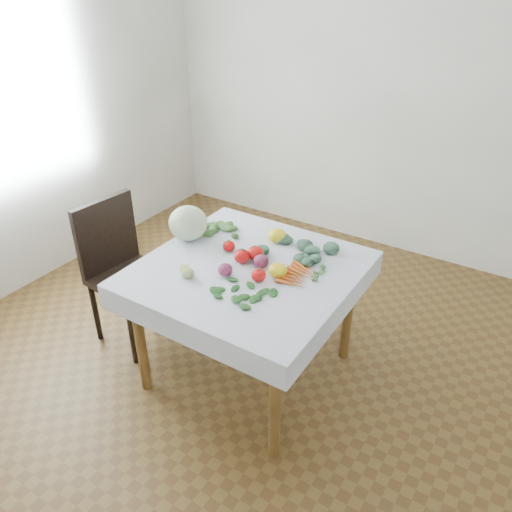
{
  "coord_description": "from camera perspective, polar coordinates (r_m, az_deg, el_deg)",
  "views": [
    {
      "loc": [
        1.27,
        -1.92,
        2.19
      ],
      "look_at": [
        0.03,
        0.03,
        0.82
      ],
      "focal_mm": 35.0,
      "sensor_mm": 36.0,
      "label": 1
    }
  ],
  "objects": [
    {
      "name": "tablecloth",
      "position": [
        2.72,
        -0.92,
        -1.36
      ],
      "size": [
        1.12,
        1.12,
        0.01
      ],
      "primitive_type": "cube",
      "color": "white",
      "rests_on": "table"
    },
    {
      "name": "tomato_a",
      "position": [
        2.77,
        -0.08,
        0.34
      ],
      "size": [
        0.1,
        0.1,
        0.08
      ],
      "primitive_type": "ellipsoid",
      "rotation": [
        0.0,
        0.0,
        -0.06
      ],
      "color": "red",
      "rests_on": "tablecloth"
    },
    {
      "name": "chair",
      "position": [
        3.28,
        -15.21,
        -0.76
      ],
      "size": [
        0.47,
        0.47,
        0.95
      ],
      "color": "black",
      "rests_on": "ground"
    },
    {
      "name": "heirloom_back",
      "position": [
        2.96,
        2.45,
        2.37
      ],
      "size": [
        0.13,
        0.13,
        0.08
      ],
      "primitive_type": "ellipsoid",
      "rotation": [
        0.0,
        0.0,
        0.17
      ],
      "color": "yellow",
      "rests_on": "tablecloth"
    },
    {
      "name": "table",
      "position": [
        2.77,
        -0.91,
        -3.1
      ],
      "size": [
        1.0,
        1.0,
        0.75
      ],
      "color": "brown",
      "rests_on": "ground"
    },
    {
      "name": "dill_bunch",
      "position": [
        3.06,
        -3.9,
        2.85
      ],
      "size": [
        0.27,
        0.22,
        0.03
      ],
      "color": "#4B7636",
      "rests_on": "tablecloth"
    },
    {
      "name": "carrot_bunch",
      "position": [
        2.64,
        4.84,
        -2.09
      ],
      "size": [
        0.18,
        0.27,
        0.03
      ],
      "color": "#F3561B",
      "rests_on": "tablecloth"
    },
    {
      "name": "onion_b",
      "position": [
        2.7,
        0.6,
        -0.62
      ],
      "size": [
        0.1,
        0.1,
        0.07
      ],
      "primitive_type": "ellipsoid",
      "rotation": [
        0.0,
        0.0,
        -0.13
      ],
      "color": "#591935",
      "rests_on": "tablecloth"
    },
    {
      "name": "tomato_c",
      "position": [
        2.86,
        -3.11,
        1.15
      ],
      "size": [
        0.08,
        0.08,
        0.06
      ],
      "primitive_type": "ellipsoid",
      "rotation": [
        0.0,
        0.0,
        -0.15
      ],
      "color": "red",
      "rests_on": "tablecloth"
    },
    {
      "name": "tomatillo_cluster",
      "position": [
        2.68,
        -7.45,
        -1.45
      ],
      "size": [
        0.11,
        0.14,
        0.05
      ],
      "color": "#D1DB7E",
      "rests_on": "tablecloth"
    },
    {
      "name": "tomato_b",
      "position": [
        2.74,
        -1.61,
        -0.02
      ],
      "size": [
        0.11,
        0.11,
        0.08
      ],
      "primitive_type": "ellipsoid",
      "rotation": [
        0.0,
        0.0,
        -0.3
      ],
      "color": "red",
      "rests_on": "tablecloth"
    },
    {
      "name": "onion_a",
      "position": [
        2.64,
        -3.54,
        -1.58
      ],
      "size": [
        0.08,
        0.08,
        0.07
      ],
      "primitive_type": "ellipsoid",
      "rotation": [
        0.0,
        0.0,
        -0.01
      ],
      "color": "#591935",
      "rests_on": "tablecloth"
    },
    {
      "name": "basil_bunch",
      "position": [
        2.5,
        -1.44,
        -4.36
      ],
      "size": [
        0.3,
        0.21,
        0.01
      ],
      "color": "#1A561E",
      "rests_on": "tablecloth"
    },
    {
      "name": "tomato_d",
      "position": [
        2.59,
        0.31,
        -2.2
      ],
      "size": [
        0.08,
        0.08,
        0.07
      ],
      "primitive_type": "ellipsoid",
      "rotation": [
        0.0,
        0.0,
        -0.1
      ],
      "color": "red",
      "rests_on": "tablecloth"
    },
    {
      "name": "cabbage",
      "position": [
        2.98,
        -7.77,
        3.76
      ],
      "size": [
        0.29,
        0.29,
        0.21
      ],
      "primitive_type": "ellipsoid",
      "rotation": [
        0.0,
        0.0,
        -0.32
      ],
      "color": "beige",
      "rests_on": "tablecloth"
    },
    {
      "name": "back_wall",
      "position": [
        4.21,
        14.91,
        18.11
      ],
      "size": [
        4.0,
        0.04,
        2.7
      ],
      "primitive_type": "cube",
      "color": "white",
      "rests_on": "ground"
    },
    {
      "name": "kale_bunch",
      "position": [
        2.83,
        4.77,
        0.51
      ],
      "size": [
        0.35,
        0.34,
        0.05
      ],
      "color": "#3E654E",
      "rests_on": "tablecloth"
    },
    {
      "name": "heirloom_front",
      "position": [
        2.63,
        2.5,
        -1.62
      ],
      "size": [
        0.13,
        0.13,
        0.07
      ],
      "primitive_type": "ellipsoid",
      "rotation": [
        0.0,
        0.0,
        0.35
      ],
      "color": "yellow",
      "rests_on": "tablecloth"
    },
    {
      "name": "ground",
      "position": [
        3.18,
        -0.81,
        -12.94
      ],
      "size": [
        4.0,
        4.0,
        0.0
      ],
      "primitive_type": "plane",
      "color": "brown"
    }
  ]
}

